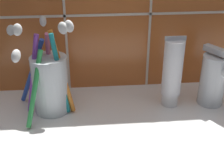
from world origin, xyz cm
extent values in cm
cube|color=white|center=(0.00, 0.00, 1.00)|extent=(70.70, 36.50, 2.00)
cube|color=beige|center=(0.00, 17.65, 18.63)|extent=(80.70, 0.24, 0.50)
cylinder|color=silver|center=(-19.01, 8.74, 7.69)|extent=(6.96, 6.96, 11.37)
cylinder|color=orange|center=(-16.55, 8.07, 10.46)|extent=(4.46, 2.55, 16.31)
ellipsoid|color=white|center=(-14.68, 7.29, 19.58)|extent=(2.46, 2.02, 2.51)
cylinder|color=pink|center=(-19.30, 11.46, 10.06)|extent=(2.07, 5.12, 15.55)
ellipsoid|color=white|center=(-19.86, 13.77, 18.77)|extent=(1.79, 2.46, 2.57)
cylinder|color=blue|center=(-22.67, 11.26, 9.43)|extent=(6.75, 3.93, 14.42)
ellipsoid|color=white|center=(-25.88, 12.84, 17.46)|extent=(2.76, 2.24, 2.70)
cylinder|color=purple|center=(-22.00, 8.26, 10.17)|extent=(3.90, 1.47, 15.70)
ellipsoid|color=white|center=(-23.64, 8.01, 19.01)|extent=(2.24, 1.60, 2.47)
cylinder|color=green|center=(-21.43, 4.81, 8.96)|extent=(4.21, 5.93, 13.46)
ellipsoid|color=white|center=(-23.17, 2.07, 16.52)|extent=(2.39, 2.74, 2.69)
cylinder|color=teal|center=(-16.92, 7.38, 10.34)|extent=(3.13, 1.62, 15.99)
ellipsoid|color=white|center=(-15.76, 7.08, 19.36)|extent=(2.23, 1.75, 2.40)
cylinder|color=white|center=(4.86, 8.74, 3.25)|extent=(3.30, 3.30, 2.50)
cylinder|color=white|center=(4.86, 8.74, 10.20)|extent=(3.88, 3.88, 11.40)
cube|color=silver|center=(4.86, 8.74, 16.30)|extent=(4.08, 0.36, 0.80)
cylinder|color=silver|center=(13.34, 8.49, 7.25)|extent=(5.13, 5.13, 10.51)
cube|color=silver|center=(13.34, 8.49, 13.51)|extent=(4.20, 5.90, 1.20)
camera|label=1|loc=(-12.16, -45.45, 35.56)|focal=50.00mm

